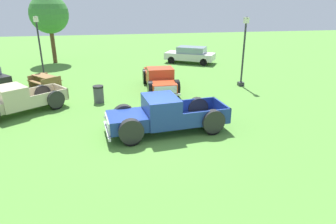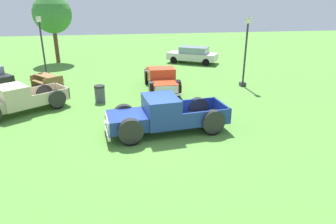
{
  "view_description": "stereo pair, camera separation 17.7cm",
  "coord_description": "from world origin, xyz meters",
  "views": [
    {
      "loc": [
        -1.74,
        -11.61,
        5.47
      ],
      "look_at": [
        0.47,
        0.29,
        0.9
      ],
      "focal_mm": 32.03,
      "sensor_mm": 36.0,
      "label": 1
    },
    {
      "loc": [
        -1.57,
        -11.64,
        5.47
      ],
      "look_at": [
        0.47,
        0.29,
        0.9
      ],
      "focal_mm": 32.03,
      "sensor_mm": 36.0,
      "label": 2
    }
  ],
  "objects": [
    {
      "name": "trash_can",
      "position": [
        -2.64,
        4.93,
        0.48
      ],
      "size": [
        0.59,
        0.59,
        0.95
      ],
      "color": "#4C4C51",
      "rests_on": "ground_plane"
    },
    {
      "name": "sedan_distant_a",
      "position": [
        5.23,
        14.81,
        0.77
      ],
      "size": [
        4.69,
        3.78,
        1.47
      ],
      "color": "silver",
      "rests_on": "ground_plane"
    },
    {
      "name": "pickup_truck_behind_left",
      "position": [
        1.15,
        6.55,
        0.69
      ],
      "size": [
        1.91,
        4.78,
        1.45
      ],
      "color": "#D14723",
      "rests_on": "ground_plane"
    },
    {
      "name": "oak_tree_east",
      "position": [
        -6.93,
        17.23,
        4.24
      ],
      "size": [
        3.34,
        3.34,
        5.94
      ],
      "color": "brown",
      "rests_on": "ground_plane"
    },
    {
      "name": "picnic_table",
      "position": [
        -6.25,
        8.77,
        0.49
      ],
      "size": [
        2.3,
        2.33,
        0.78
      ],
      "color": "olive",
      "rests_on": "ground_plane"
    },
    {
      "name": "ground_plane",
      "position": [
        0.0,
        0.0,
        0.0
      ],
      "size": [
        80.0,
        80.0,
        0.0
      ],
      "primitive_type": "plane",
      "color": "#548C38"
    },
    {
      "name": "lamp_post_near",
      "position": [
        6.64,
        6.69,
        2.35
      ],
      "size": [
        0.36,
        0.36,
        4.48
      ],
      "color": "#2D2D33",
      "rests_on": "ground_plane"
    },
    {
      "name": "pickup_truck_foreground",
      "position": [
        0.09,
        0.25,
        0.77
      ],
      "size": [
        5.45,
        2.56,
        1.61
      ],
      "color": "navy",
      "rests_on": "ground_plane"
    },
    {
      "name": "lamp_post_far",
      "position": [
        -6.76,
        11.18,
        2.32
      ],
      "size": [
        0.36,
        0.36,
        4.43
      ],
      "color": "#2D2D33",
      "rests_on": "ground_plane"
    },
    {
      "name": "pickup_truck_behind_right",
      "position": [
        -6.85,
        3.68,
        0.7
      ],
      "size": [
        4.87,
        4.13,
        1.46
      ],
      "color": "#C6B793",
      "rests_on": "ground_plane"
    }
  ]
}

